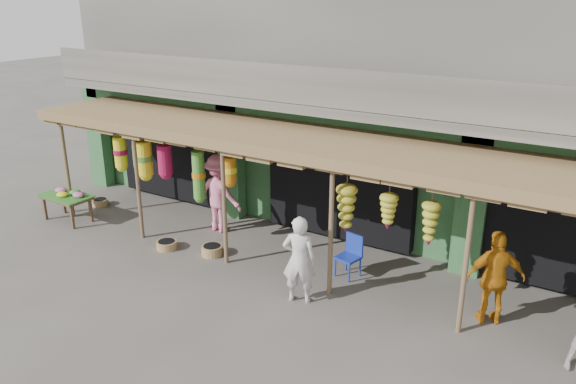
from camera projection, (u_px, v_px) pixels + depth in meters
The scene contains 11 objects.
ground at pixel (291, 276), 11.55m from camera, with size 80.00×80.00×0.00m, color #514C47.
building at pixel (390, 81), 14.32m from camera, with size 16.40×6.80×7.00m.
awning at pixel (305, 145), 11.40m from camera, with size 14.00×2.70×2.79m.
flower_table at pixel (67, 197), 14.15m from camera, with size 1.36×0.83×0.80m.
blue_chair at pixel (351, 253), 11.43m from camera, with size 0.50×0.51×0.88m.
basket_left at pixel (100, 202), 15.33m from camera, with size 0.43×0.43×0.18m, color olive.
basket_mid at pixel (167, 245), 12.75m from camera, with size 0.47×0.47×0.18m, color #9D7846.
basket_right at pixel (212, 250), 12.44m from camera, with size 0.47×0.47×0.22m, color olive.
person_front at pixel (299, 260), 10.35m from camera, with size 0.63×0.41×1.71m, color silver.
person_vendor at pixel (495, 278), 9.66m from camera, with size 1.02×0.42×1.74m, color #BF7112.
person_shopper at pixel (219, 193), 13.46m from camera, with size 1.23×0.71×1.91m, color pink.
Camera 1 is at (5.34, -8.80, 5.52)m, focal length 35.00 mm.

